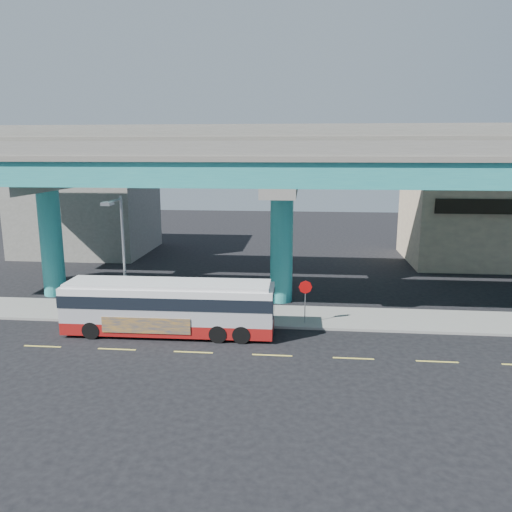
# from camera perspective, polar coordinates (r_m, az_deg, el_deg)

# --- Properties ---
(ground) EXTENTS (120.00, 120.00, 0.00)m
(ground) POSITION_cam_1_polar(r_m,az_deg,el_deg) (25.62, 1.90, -11.01)
(ground) COLOR black
(ground) RESTS_ON ground
(sidewalk) EXTENTS (70.00, 4.00, 0.15)m
(sidewalk) POSITION_cam_1_polar(r_m,az_deg,el_deg) (30.73, 2.56, -6.89)
(sidewalk) COLOR gray
(sidewalk) RESTS_ON ground
(lane_markings) EXTENTS (58.00, 0.12, 0.01)m
(lane_markings) POSITION_cam_1_polar(r_m,az_deg,el_deg) (25.34, 1.86, -11.26)
(lane_markings) COLOR #D8C64C
(lane_markings) RESTS_ON ground
(viaduct) EXTENTS (52.00, 12.40, 11.70)m
(viaduct) POSITION_cam_1_polar(r_m,az_deg,el_deg) (32.69, 3.05, 10.45)
(viaduct) COLOR teal
(viaduct) RESTS_ON ground
(building_beige) EXTENTS (14.00, 10.23, 7.00)m
(building_beige) POSITION_cam_1_polar(r_m,az_deg,el_deg) (49.81, 24.93, 3.37)
(building_beige) COLOR tan
(building_beige) RESTS_ON ground
(building_concrete) EXTENTS (12.00, 10.00, 9.00)m
(building_concrete) POSITION_cam_1_polar(r_m,az_deg,el_deg) (52.44, -18.73, 5.32)
(building_concrete) COLOR gray
(building_concrete) RESTS_ON ground
(transit_bus) EXTENTS (11.67, 2.68, 2.98)m
(transit_bus) POSITION_cam_1_polar(r_m,az_deg,el_deg) (28.01, -9.90, -5.60)
(transit_bus) COLOR maroon
(transit_bus) RESTS_ON ground
(parked_car) EXTENTS (3.09, 4.38, 1.28)m
(parked_car) POSITION_cam_1_polar(r_m,az_deg,el_deg) (32.99, -17.23, -4.80)
(parked_car) COLOR #313035
(parked_car) RESTS_ON sidewalk
(street_lamp) EXTENTS (0.50, 2.41, 7.34)m
(street_lamp) POSITION_cam_1_polar(r_m,az_deg,el_deg) (29.37, -15.33, 1.62)
(street_lamp) COLOR gray
(street_lamp) RESTS_ON sidewalk
(stop_sign) EXTENTS (0.77, 0.12, 2.56)m
(stop_sign) POSITION_cam_1_polar(r_m,az_deg,el_deg) (28.86, 5.66, -4.19)
(stop_sign) COLOR gray
(stop_sign) RESTS_ON sidewalk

